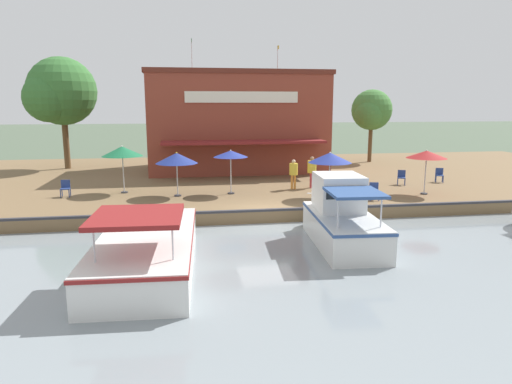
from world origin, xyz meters
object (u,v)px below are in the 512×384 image
at_px(cafe_chair_beside_entrance, 439,174).
at_px(cafe_chair_back_row_seat, 65,187).
at_px(motorboat_mid_row, 339,218).
at_px(tree_upstream_bank, 59,93).
at_px(tree_behind_restaurant, 371,111).
at_px(waterfront_restaurant, 236,121).
at_px(person_mid_patio, 312,168).
at_px(cafe_chair_facing_river, 374,190).
at_px(cafe_chair_mid_patio, 401,177).
at_px(person_at_quay_edge, 294,171).
at_px(patio_umbrella_by_entrance, 330,158).
at_px(patio_umbrella_back_row, 231,154).
at_px(patio_umbrella_far_corner, 427,155).
at_px(motorboat_outer_channel, 150,242).
at_px(patio_umbrella_near_quay_edge, 122,151).
at_px(patio_umbrella_mid_patio_left, 177,158).

xyz_separation_m(cafe_chair_beside_entrance, cafe_chair_back_row_seat, (1.06, -21.18, 0.00)).
relative_size(motorboat_mid_row, tree_upstream_bank, 0.76).
height_order(cafe_chair_beside_entrance, cafe_chair_back_row_seat, same).
xyz_separation_m(cafe_chair_back_row_seat, tree_behind_restaurant, (-11.03, 20.90, 3.61)).
relative_size(waterfront_restaurant, person_mid_patio, 6.94).
distance_m(person_mid_patio, motorboat_mid_row, 8.42).
height_order(cafe_chair_facing_river, cafe_chair_mid_patio, same).
bearing_deg(person_at_quay_edge, patio_umbrella_by_entrance, 23.40).
xyz_separation_m(cafe_chair_mid_patio, person_mid_patio, (0.12, -5.45, 0.64)).
bearing_deg(person_mid_patio, patio_umbrella_back_row, -77.48).
relative_size(cafe_chair_mid_patio, tree_upstream_bank, 0.11).
height_order(cafe_chair_facing_river, person_mid_patio, person_mid_patio).
relative_size(cafe_chair_mid_patio, person_at_quay_edge, 0.52).
relative_size(patio_umbrella_back_row, patio_umbrella_far_corner, 1.00).
distance_m(patio_umbrella_back_row, cafe_chair_back_row_seat, 8.56).
distance_m(cafe_chair_back_row_seat, person_mid_patio, 13.08).
bearing_deg(motorboat_mid_row, tree_behind_restaurant, 154.20).
distance_m(waterfront_restaurant, motorboat_outer_channel, 18.77).
relative_size(cafe_chair_back_row_seat, tree_behind_restaurant, 0.15).
xyz_separation_m(patio_umbrella_near_quay_edge, patio_umbrella_mid_patio_left, (1.34, 2.81, -0.26)).
xyz_separation_m(patio_umbrella_far_corner, patio_umbrella_by_entrance, (0.20, -5.25, -0.05)).
xyz_separation_m(waterfront_restaurant, cafe_chair_facing_river, (11.99, 5.41, -2.95)).
relative_size(patio_umbrella_mid_patio_left, cafe_chair_facing_river, 2.66).
height_order(motorboat_outer_channel, tree_behind_restaurant, tree_behind_restaurant).
height_order(patio_umbrella_back_row, motorboat_mid_row, patio_umbrella_back_row).
bearing_deg(tree_upstream_bank, waterfront_restaurant, 81.20).
xyz_separation_m(patio_umbrella_near_quay_edge, tree_behind_restaurant, (-10.43, 18.08, 1.87)).
bearing_deg(patio_umbrella_back_row, person_mid_patio, 102.52).
xyz_separation_m(patio_umbrella_back_row, patio_umbrella_mid_patio_left, (0.17, -2.76, -0.14)).
distance_m(person_at_quay_edge, tree_upstream_bank, 18.43).
relative_size(patio_umbrella_back_row, person_at_quay_edge, 1.41).
bearing_deg(patio_umbrella_back_row, cafe_chair_beside_entrance, 97.25).
bearing_deg(person_mid_patio, cafe_chair_facing_river, 29.86).
height_order(cafe_chair_mid_patio, motorboat_outer_channel, motorboat_outer_channel).
bearing_deg(cafe_chair_back_row_seat, person_mid_patio, 92.06).
bearing_deg(patio_umbrella_near_quay_edge, cafe_chair_mid_patio, 89.96).
distance_m(patio_umbrella_far_corner, patio_umbrella_mid_patio_left, 12.83).
relative_size(waterfront_restaurant, patio_umbrella_back_row, 5.30).
xyz_separation_m(cafe_chair_facing_river, person_mid_patio, (-3.68, -2.12, 0.64)).
relative_size(patio_umbrella_back_row, cafe_chair_facing_river, 2.73).
bearing_deg(cafe_chair_back_row_seat, motorboat_outer_channel, 27.96).
xyz_separation_m(cafe_chair_beside_entrance, motorboat_outer_channel, (10.08, -16.40, -0.37)).
height_order(patio_umbrella_by_entrance, tree_behind_restaurant, tree_behind_restaurant).
bearing_deg(cafe_chair_back_row_seat, patio_umbrella_back_row, 86.13).
height_order(patio_umbrella_near_quay_edge, patio_umbrella_mid_patio_left, patio_umbrella_near_quay_edge).
relative_size(patio_umbrella_back_row, motorboat_mid_row, 0.39).
bearing_deg(motorboat_outer_channel, person_mid_patio, 138.90).
bearing_deg(person_at_quay_edge, patio_umbrella_far_corner, 68.70).
distance_m(patio_umbrella_near_quay_edge, cafe_chair_facing_river, 13.05).
relative_size(patio_umbrella_back_row, cafe_chair_back_row_seat, 2.73).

